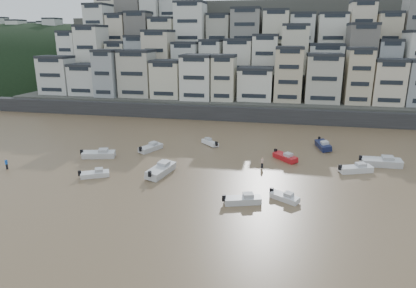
% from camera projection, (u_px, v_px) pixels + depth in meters
% --- Properties ---
extents(ground, '(400.00, 400.00, 0.00)m').
position_uv_depth(ground, '(53.00, 278.00, 32.30)').
color(ground, brown).
rests_on(ground, ground).
extents(sea_strip, '(340.00, 340.00, 0.00)m').
position_uv_depth(sea_strip, '(29.00, 76.00, 189.83)').
color(sea_strip, '#42505E').
rests_on(sea_strip, ground).
extents(harbor_wall, '(140.00, 3.00, 3.50)m').
position_uv_depth(harbor_wall, '(246.00, 114.00, 90.93)').
color(harbor_wall, '#38383A').
rests_on(harbor_wall, ground).
extents(hillside, '(141.04, 66.00, 50.00)m').
position_uv_depth(hillside, '(274.00, 58.00, 124.26)').
color(hillside, '#4C4C47').
rests_on(hillside, ground).
extents(headland, '(216.00, 135.00, 53.33)m').
position_uv_depth(headland, '(43.00, 79.00, 177.52)').
color(headland, black).
rests_on(headland, ground).
extents(boat_a, '(5.30, 3.10, 1.37)m').
position_uv_depth(boat_a, '(243.00, 199.00, 46.38)').
color(boat_a, silver).
rests_on(boat_a, ground).
extents(boat_b, '(4.32, 3.45, 1.16)m').
position_uv_depth(boat_b, '(285.00, 196.00, 47.26)').
color(boat_b, silver).
rests_on(boat_b, ground).
extents(boat_c, '(3.47, 7.21, 1.89)m').
position_uv_depth(boat_c, '(161.00, 169.00, 56.05)').
color(boat_c, silver).
rests_on(boat_c, ground).
extents(boat_d, '(5.89, 3.74, 1.53)m').
position_uv_depth(boat_d, '(356.00, 167.00, 57.02)').
color(boat_d, silver).
rests_on(boat_d, ground).
extents(boat_e, '(4.79, 5.01, 1.43)m').
position_uv_depth(boat_e, '(285.00, 156.00, 62.52)').
color(boat_e, '#B5161C').
rests_on(boat_e, ground).
extents(boat_f, '(3.83, 5.70, 1.48)m').
position_uv_depth(boat_f, '(151.00, 147.00, 67.62)').
color(boat_f, silver).
rests_on(boat_f, ground).
extents(boat_g, '(6.83, 2.32, 1.85)m').
position_uv_depth(boat_g, '(381.00, 161.00, 59.60)').
color(boat_g, silver).
rests_on(boat_g, ground).
extents(boat_h, '(4.26, 4.25, 1.24)m').
position_uv_depth(boat_h, '(210.00, 142.00, 71.16)').
color(boat_h, white).
rests_on(boat_h, ground).
extents(boat_i, '(3.02, 6.23, 1.63)m').
position_uv_depth(boat_i, '(323.00, 144.00, 68.94)').
color(boat_i, '#141A3F').
rests_on(boat_i, ground).
extents(boat_j, '(4.70, 3.37, 1.23)m').
position_uv_depth(boat_j, '(95.00, 173.00, 55.07)').
color(boat_j, white).
rests_on(boat_j, ground).
extents(boat_k, '(6.33, 3.40, 1.64)m').
position_uv_depth(boat_k, '(99.00, 153.00, 63.74)').
color(boat_k, silver).
rests_on(boat_k, ground).
extents(person_blue, '(0.44, 0.44, 1.74)m').
position_uv_depth(person_blue, '(6.00, 164.00, 58.32)').
color(person_blue, blue).
rests_on(person_blue, ground).
extents(person_pink, '(0.44, 0.44, 1.74)m').
position_uv_depth(person_pink, '(262.00, 163.00, 58.83)').
color(person_pink, '#DAAA9A').
rests_on(person_pink, ground).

